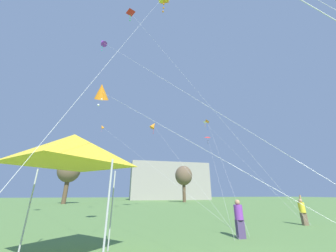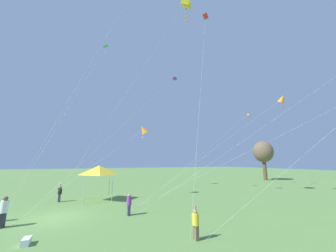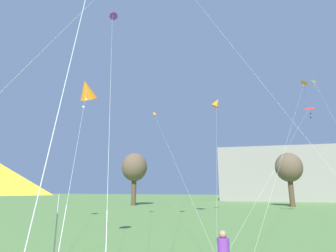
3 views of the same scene
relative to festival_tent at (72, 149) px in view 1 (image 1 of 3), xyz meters
The scene contains 14 objects.
distant_building 59.48m from the festival_tent, 73.19° to the left, with size 25.57×8.58×11.65m, color gray.
tree_far_centre 41.12m from the festival_tent, 67.09° to the left, with size 4.07×4.07×8.21m.
tree_far_right 36.54m from the festival_tent, 103.92° to the left, with size 4.27×4.27×8.61m.
festival_tent is the anchor object (origin of this frame).
person_purple_shirt 7.35m from the festival_tent, 15.70° to the left, with size 0.37×0.37×1.55m.
person_yellow_shirt 13.49m from the festival_tent, 18.21° to the left, with size 0.35×0.35×1.72m.
kite_red_delta_0 26.79m from the festival_tent, 85.78° to the left, with size 12.35×10.84×26.48m.
kite_orange_diamond_1 6.76m from the festival_tent, 91.11° to the left, with size 6.60×11.08×8.59m.
kite_red_delta_4 28.53m from the festival_tent, 55.42° to the left, with size 9.96×21.56×11.43m.
kite_white_delta_5 36.86m from the festival_tent, 57.53° to the left, with size 6.02×25.45×16.94m.
kite_orange_diamond_6 26.23m from the festival_tent, 95.13° to the left, with size 9.53×23.16×12.67m.
kite_purple_diamond_8 16.34m from the festival_tent, 97.94° to the left, with size 8.28×15.47×16.73m.
kite_orange_delta_9 27.46m from the festival_tent, 54.39° to the left, with size 8.16×19.42×13.70m.
kite_orange_diamond_10 24.69m from the festival_tent, 75.07° to the left, with size 1.51×21.08×13.00m.
Camera 1 is at (-3.58, -3.17, 1.80)m, focal length 20.00 mm.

